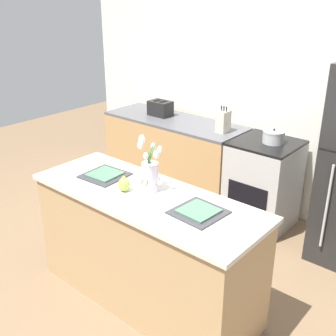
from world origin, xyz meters
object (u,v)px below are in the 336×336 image
(stove_range, at_px, (263,184))
(toaster, at_px, (160,108))
(plate_setting_left, at_px, (105,175))
(pear_figurine, at_px, (124,184))
(knife_block, at_px, (223,121))
(flower_vase, at_px, (150,173))
(cooking_pot, at_px, (274,137))
(plate_setting_right, at_px, (199,212))

(stove_range, bearing_deg, toaster, 178.92)
(stove_range, height_order, plate_setting_left, plate_setting_left)
(stove_range, relative_size, pear_figurine, 6.23)
(stove_range, xyz_separation_m, toaster, (-1.39, 0.03, 0.53))
(pear_figurine, distance_m, knife_block, 1.66)
(pear_figurine, bearing_deg, toaster, 124.09)
(toaster, height_order, knife_block, knife_block)
(flower_vase, bearing_deg, pear_figurine, -137.32)
(pear_figurine, bearing_deg, plate_setting_left, 164.36)
(cooking_pot, bearing_deg, pear_figurine, -100.25)
(flower_vase, bearing_deg, stove_range, 85.83)
(stove_range, height_order, flower_vase, flower_vase)
(toaster, xyz_separation_m, cooking_pot, (1.44, -0.01, -0.02))
(stove_range, bearing_deg, flower_vase, -94.17)
(stove_range, xyz_separation_m, cooking_pot, (0.05, 0.02, 0.51))
(pear_figurine, bearing_deg, cooking_pot, 79.75)
(knife_block, bearing_deg, flower_vase, -75.80)
(toaster, bearing_deg, plate_setting_left, -62.39)
(pear_figurine, distance_m, toaster, 2.04)
(flower_vase, bearing_deg, plate_setting_right, -5.05)
(flower_vase, distance_m, plate_setting_right, 0.48)
(toaster, bearing_deg, plate_setting_right, -42.58)
(cooking_pot, height_order, knife_block, knife_block)
(pear_figurine, bearing_deg, plate_setting_right, 8.05)
(plate_setting_left, height_order, plate_setting_right, same)
(plate_setting_left, xyz_separation_m, knife_block, (0.06, 1.56, 0.08))
(flower_vase, relative_size, pear_figurine, 2.86)
(flower_vase, relative_size, toaster, 1.46)
(stove_range, relative_size, plate_setting_right, 2.72)
(stove_range, distance_m, toaster, 1.49)
(stove_range, bearing_deg, plate_setting_left, -109.33)
(plate_setting_left, bearing_deg, toaster, 117.61)
(flower_vase, height_order, cooking_pot, flower_vase)
(flower_vase, height_order, pear_figurine, flower_vase)
(flower_vase, height_order, knife_block, flower_vase)
(plate_setting_right, xyz_separation_m, knife_block, (-0.85, 1.56, 0.08))
(plate_setting_right, distance_m, toaster, 2.37)
(plate_setting_left, xyz_separation_m, plate_setting_right, (0.90, 0.00, 0.00))
(pear_figurine, bearing_deg, knife_block, 98.56)
(toaster, distance_m, cooking_pot, 1.44)
(plate_setting_right, bearing_deg, flower_vase, 174.95)
(stove_range, distance_m, knife_block, 0.75)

